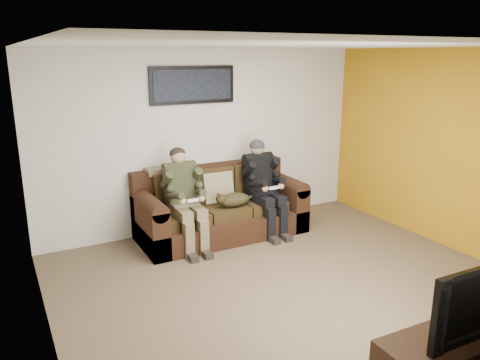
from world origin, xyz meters
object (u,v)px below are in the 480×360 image
cat (233,200)px  television (471,296)px  sofa (219,209)px  person_right (263,181)px  tv_stand (463,357)px  person_left (184,193)px  framed_poster (193,85)px

cat → television: television is taller
sofa → cat: bearing=-71.8°
person_right → tv_stand: person_right is taller
person_left → cat: size_ratio=2.01×
person_left → cat: bearing=-5.4°
sofa → tv_stand: sofa is taller
person_right → cat: (-0.52, -0.07, -0.19)m
person_left → person_right: (1.21, 0.00, 0.00)m
framed_poster → sofa: bearing=-62.4°
sofa → cat: (0.09, -0.26, 0.21)m
person_left → television: person_left is taller
sofa → person_right: 0.75m
person_right → cat: person_right is taller
tv_stand → television: 0.53m
tv_stand → framed_poster: bearing=98.2°
cat → framed_poster: bearing=113.9°
cat → tv_stand: 3.54m
person_left → tv_stand: person_left is taller
person_left → framed_poster: 1.52m
television → framed_poster: bearing=98.2°
person_left → framed_poster: (0.41, 0.58, 1.35)m
framed_poster → television: size_ratio=1.21×
framed_poster → television: (0.48, -4.17, -1.34)m
cat → tv_stand: cat is taller
person_left → cat: 0.72m
sofa → television: television is taller
person_right → cat: bearing=-172.7°
cat → framed_poster: (-0.29, 0.65, 1.53)m
cat → television: (0.20, -3.52, 0.19)m
framed_poster → tv_stand: 4.59m
sofa → person_left: bearing=-162.0°
framed_poster → tv_stand: bearing=-83.4°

